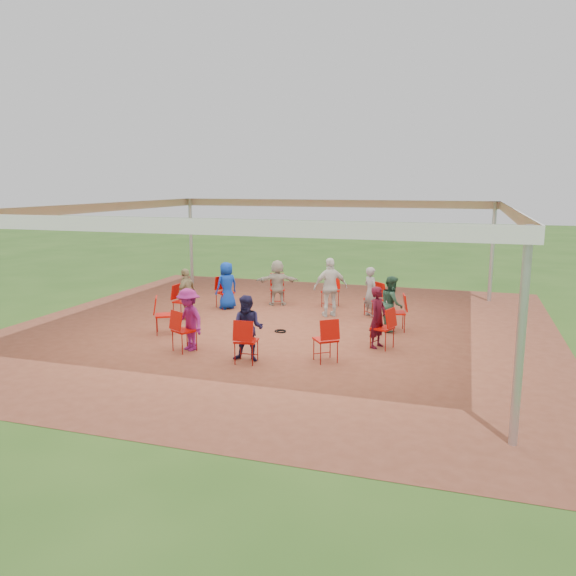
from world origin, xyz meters
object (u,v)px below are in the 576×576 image
(person_seated_1, at_px, (371,292))
(person_seated_5, at_px, (189,319))
(chair_8, at_px, (246,341))
(standing_person, at_px, (330,287))
(chair_3, at_px, (277,289))
(person_seated_3, at_px, (227,286))
(chair_0, at_px, (396,313))
(cable_coil, at_px, (281,331))
(chair_6, at_px, (164,315))
(person_seated_2, at_px, (277,282))
(person_seated_4, at_px, (186,294))
(person_seated_0, at_px, (392,304))
(chair_7, at_px, (184,331))
(chair_5, at_px, (183,302))
(chair_4, at_px, (225,293))
(chair_9, at_px, (326,340))
(person_seated_6, at_px, (248,328))
(chair_10, at_px, (382,328))
(chair_1, at_px, (374,300))
(person_seated_7, at_px, (378,317))
(laptop, at_px, (385,305))
(chair_2, at_px, (330,292))

(person_seated_1, xyz_separation_m, person_seated_5, (-3.17, -4.25, 0.00))
(chair_8, distance_m, standing_person, 4.44)
(chair_3, bearing_deg, person_seated_3, 20.63)
(chair_0, bearing_deg, cable_coil, 97.63)
(person_seated_3, bearing_deg, person_seated_5, 49.09)
(chair_6, height_order, standing_person, standing_person)
(person_seated_1, xyz_separation_m, person_seated_2, (-2.83, 0.61, 0.00))
(cable_coil, bearing_deg, person_seated_4, 169.01)
(chair_3, bearing_deg, person_seated_0, 129.82)
(chair_7, bearing_deg, chair_5, 147.27)
(chair_5, height_order, cable_coil, chair_5)
(chair_3, bearing_deg, person_seated_5, 66.03)
(chair_4, xyz_separation_m, chair_9, (3.93, -3.91, 0.00))
(chair_4, xyz_separation_m, chair_7, (0.91, -4.13, 0.00))
(person_seated_0, bearing_deg, chair_6, 98.36)
(chair_8, height_order, cable_coil, chair_8)
(person_seated_1, distance_m, person_seated_3, 4.05)
(person_seated_0, bearing_deg, chair_3, 48.00)
(chair_5, relative_size, person_seated_6, 0.67)
(person_seated_6, bearing_deg, person_seated_3, 114.55)
(chair_9, xyz_separation_m, standing_person, (-0.82, 3.82, 0.35))
(chair_8, relative_size, person_seated_5, 0.67)
(chair_10, relative_size, person_seated_3, 0.67)
(chair_7, distance_m, person_seated_1, 5.43)
(chair_6, bearing_deg, chair_4, 147.27)
(chair_1, distance_m, person_seated_4, 4.99)
(chair_9, relative_size, person_seated_0, 0.67)
(person_seated_0, distance_m, person_seated_7, 1.51)
(chair_6, height_order, person_seated_7, person_seated_7)
(standing_person, xyz_separation_m, laptop, (1.59, -1.05, -0.17))
(chair_2, distance_m, chair_6, 5.09)
(chair_8, distance_m, chair_9, 1.58)
(chair_4, bearing_deg, person_seated_2, 159.37)
(chair_6, bearing_deg, standing_person, 102.70)
(chair_0, bearing_deg, standing_person, 49.84)
(chair_1, height_order, standing_person, standing_person)
(person_seated_0, bearing_deg, chair_7, 115.12)
(chair_3, distance_m, laptop, 4.03)
(person_seated_3, height_order, person_seated_7, same)
(person_seated_2, bearing_deg, person_seated_1, 147.27)
(chair_8, height_order, person_seated_0, person_seated_0)
(person_seated_3, relative_size, cable_coil, 4.07)
(chair_7, xyz_separation_m, chair_8, (1.54, -0.33, 0.00))
(chair_1, xyz_separation_m, chair_9, (-0.29, -4.22, 0.00))
(chair_0, relative_size, chair_1, 1.00)
(chair_1, relative_size, chair_2, 1.00)
(chair_5, relative_size, person_seated_5, 0.67)
(chair_1, bearing_deg, laptop, 153.29)
(person_seated_0, xyz_separation_m, person_seated_4, (-5.29, -0.39, 0.00))
(chair_2, height_order, chair_8, same)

